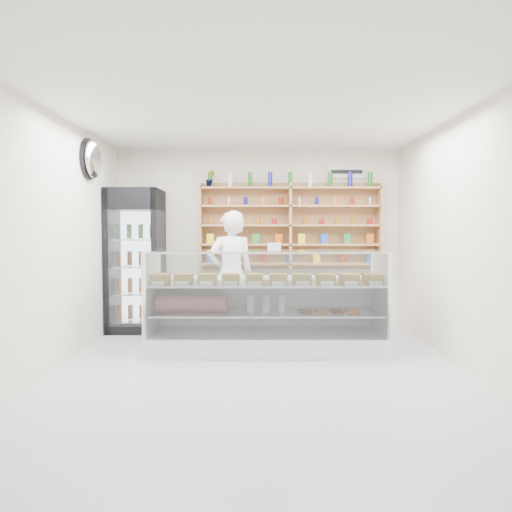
{
  "coord_description": "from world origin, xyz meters",
  "views": [
    {
      "loc": [
        -0.01,
        -4.82,
        1.49
      ],
      "look_at": [
        -0.03,
        0.9,
        1.19
      ],
      "focal_mm": 32.0,
      "sensor_mm": 36.0,
      "label": 1
    }
  ],
  "objects": [
    {
      "name": "display_counter",
      "position": [
        0.1,
        0.85,
        0.35
      ],
      "size": [
        2.91,
        0.87,
        1.27
      ],
      "color": "white",
      "rests_on": "floor"
    },
    {
      "name": "security_mirror",
      "position": [
        -2.17,
        1.2,
        2.45
      ],
      "size": [
        0.15,
        0.5,
        0.5
      ],
      "primitive_type": "ellipsoid",
      "color": "silver",
      "rests_on": "left_wall"
    },
    {
      "name": "shop_worker",
      "position": [
        -0.38,
        1.53,
        0.9
      ],
      "size": [
        0.75,
        0.6,
        1.79
      ],
      "primitive_type": "imported",
      "rotation": [
        0.0,
        0.0,
        3.44
      ],
      "color": "silver",
      "rests_on": "floor"
    },
    {
      "name": "wall_sign",
      "position": [
        1.4,
        2.47,
        2.45
      ],
      "size": [
        0.62,
        0.03,
        0.2
      ],
      "primitive_type": "cube",
      "color": "white",
      "rests_on": "back_wall"
    },
    {
      "name": "potted_plant",
      "position": [
        -0.75,
        2.34,
        2.33
      ],
      "size": [
        0.17,
        0.15,
        0.26
      ],
      "primitive_type": "imported",
      "rotation": [
        0.0,
        0.0,
        0.26
      ],
      "color": "#1E6626",
      "rests_on": "wall_shelving"
    },
    {
      "name": "drinks_cooler",
      "position": [
        -1.85,
        2.07,
        1.07
      ],
      "size": [
        0.78,
        0.76,
        2.14
      ],
      "rotation": [
        0.0,
        0.0,
        0.01
      ],
      "color": "black",
      "rests_on": "floor"
    },
    {
      "name": "wall_shelving",
      "position": [
        0.5,
        2.34,
        1.59
      ],
      "size": [
        2.84,
        0.28,
        1.33
      ],
      "color": "#A9794F",
      "rests_on": "back_wall"
    },
    {
      "name": "room",
      "position": [
        0.0,
        0.0,
        1.4
      ],
      "size": [
        5.0,
        5.0,
        5.0
      ],
      "color": "silver",
      "rests_on": "ground"
    }
  ]
}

